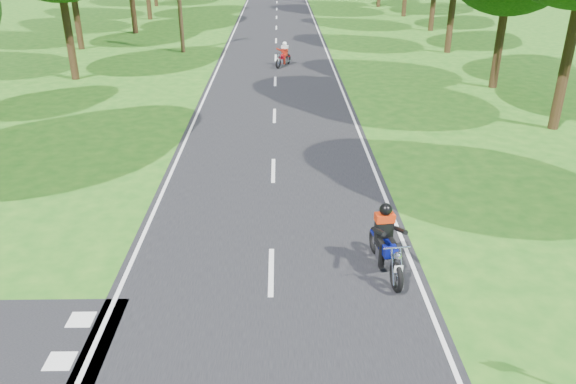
{
  "coord_description": "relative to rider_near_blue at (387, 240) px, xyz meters",
  "views": [
    {
      "loc": [
        0.22,
        -8.89,
        7.09
      ],
      "look_at": [
        0.42,
        4.0,
        1.1
      ],
      "focal_mm": 35.0,
      "sensor_mm": 36.0,
      "label": 1
    }
  ],
  "objects": [
    {
      "name": "ground",
      "position": [
        -2.6,
        -2.02,
        -0.82
      ],
      "size": [
        160.0,
        160.0,
        0.0
      ],
      "primitive_type": "plane",
      "color": "#1E5B15",
      "rests_on": "ground"
    },
    {
      "name": "rider_far_red",
      "position": [
        -2.15,
        21.62,
        -0.12
      ],
      "size": [
        1.2,
        1.73,
        1.37
      ],
      "primitive_type": null,
      "rotation": [
        0.0,
        0.0,
        -0.44
      ],
      "color": "#B40D19",
      "rests_on": "main_road"
    },
    {
      "name": "main_road",
      "position": [
        -2.6,
        47.98,
        -0.81
      ],
      "size": [
        7.0,
        140.0,
        0.02
      ],
      "primitive_type": "cube",
      "color": "black",
      "rests_on": "ground"
    },
    {
      "name": "road_markings",
      "position": [
        -2.74,
        46.11,
        -0.8
      ],
      "size": [
        7.4,
        140.0,
        0.01
      ],
      "color": "silver",
      "rests_on": "main_road"
    },
    {
      "name": "rider_near_blue",
      "position": [
        0.0,
        0.0,
        0.0
      ],
      "size": [
        0.9,
        2.0,
        1.61
      ],
      "primitive_type": null,
      "rotation": [
        0.0,
        0.0,
        0.13
      ],
      "color": "navy",
      "rests_on": "main_road"
    }
  ]
}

